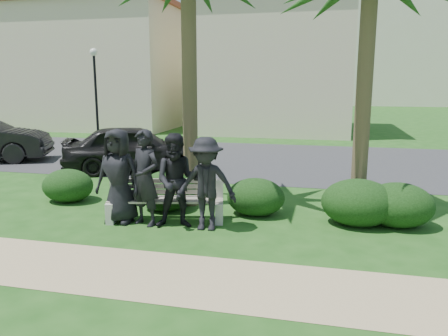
{
  "coord_description": "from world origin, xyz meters",
  "views": [
    {
      "loc": [
        1.84,
        -7.25,
        2.71
      ],
      "look_at": [
        -0.1,
        1.0,
        1.04
      ],
      "focal_mm": 35.0,
      "sensor_mm": 36.0,
      "label": 1
    }
  ],
  "objects_px": {
    "man_a": "(119,176)",
    "man_d": "(206,184)",
    "park_bench": "(166,203)",
    "man_c": "(178,181)",
    "street_lamp": "(95,77)",
    "car_a": "(134,148)",
    "man_b": "(145,178)"
  },
  "relations": [
    {
      "from": "street_lamp",
      "to": "man_b",
      "type": "bearing_deg",
      "value": -57.29
    },
    {
      "from": "street_lamp",
      "to": "man_c",
      "type": "xyz_separation_m",
      "value": [
        8.18,
        -11.7,
        -2.05
      ]
    },
    {
      "from": "man_a",
      "to": "man_d",
      "type": "xyz_separation_m",
      "value": [
        1.78,
        -0.05,
        -0.05
      ]
    },
    {
      "from": "street_lamp",
      "to": "man_a",
      "type": "relative_size",
      "value": 2.32
    },
    {
      "from": "man_b",
      "to": "man_c",
      "type": "relative_size",
      "value": 1.03
    },
    {
      "from": "man_b",
      "to": "street_lamp",
      "type": "bearing_deg",
      "value": 142.31
    },
    {
      "from": "man_b",
      "to": "park_bench",
      "type": "bearing_deg",
      "value": 64.34
    },
    {
      "from": "man_a",
      "to": "street_lamp",
      "type": "bearing_deg",
      "value": 122.74
    },
    {
      "from": "park_bench",
      "to": "man_b",
      "type": "xyz_separation_m",
      "value": [
        -0.3,
        -0.3,
        0.57
      ]
    },
    {
      "from": "street_lamp",
      "to": "car_a",
      "type": "relative_size",
      "value": 1.02
    },
    {
      "from": "park_bench",
      "to": "man_c",
      "type": "xyz_separation_m",
      "value": [
        0.35,
        -0.29,
        0.54
      ]
    },
    {
      "from": "car_a",
      "to": "man_a",
      "type": "bearing_deg",
      "value": 179.84
    },
    {
      "from": "man_d",
      "to": "car_a",
      "type": "distance_m",
      "value": 6.01
    },
    {
      "from": "street_lamp",
      "to": "man_b",
      "type": "relative_size",
      "value": 2.32
    },
    {
      "from": "street_lamp",
      "to": "man_d",
      "type": "relative_size",
      "value": 2.46
    },
    {
      "from": "man_d",
      "to": "car_a",
      "type": "bearing_deg",
      "value": 123.34
    },
    {
      "from": "man_a",
      "to": "man_b",
      "type": "height_order",
      "value": "man_b"
    },
    {
      "from": "man_b",
      "to": "car_a",
      "type": "distance_m",
      "value": 5.36
    },
    {
      "from": "man_d",
      "to": "man_b",
      "type": "bearing_deg",
      "value": 175.73
    },
    {
      "from": "car_a",
      "to": "man_c",
      "type": "bearing_deg",
      "value": -168.73
    },
    {
      "from": "man_b",
      "to": "man_c",
      "type": "bearing_deg",
      "value": 20.46
    },
    {
      "from": "man_c",
      "to": "park_bench",
      "type": "bearing_deg",
      "value": 126.26
    },
    {
      "from": "car_a",
      "to": "street_lamp",
      "type": "bearing_deg",
      "value": 14.79
    },
    {
      "from": "man_c",
      "to": "man_d",
      "type": "distance_m",
      "value": 0.56
    },
    {
      "from": "street_lamp",
      "to": "car_a",
      "type": "bearing_deg",
      "value": -53.66
    },
    {
      "from": "man_b",
      "to": "car_a",
      "type": "xyz_separation_m",
      "value": [
        -2.42,
        4.77,
        -0.21
      ]
    },
    {
      "from": "street_lamp",
      "to": "man_d",
      "type": "xyz_separation_m",
      "value": [
        8.74,
        -11.72,
        -2.07
      ]
    },
    {
      "from": "man_c",
      "to": "car_a",
      "type": "relative_size",
      "value": 0.43
    },
    {
      "from": "man_a",
      "to": "car_a",
      "type": "xyz_separation_m",
      "value": [
        -1.85,
        4.74,
        -0.21
      ]
    },
    {
      "from": "park_bench",
      "to": "car_a",
      "type": "xyz_separation_m",
      "value": [
        -2.72,
        4.47,
        0.36
      ]
    },
    {
      "from": "man_a",
      "to": "man_d",
      "type": "relative_size",
      "value": 1.06
    },
    {
      "from": "park_bench",
      "to": "man_a",
      "type": "xyz_separation_m",
      "value": [
        -0.87,
        -0.26,
        0.57
      ]
    }
  ]
}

